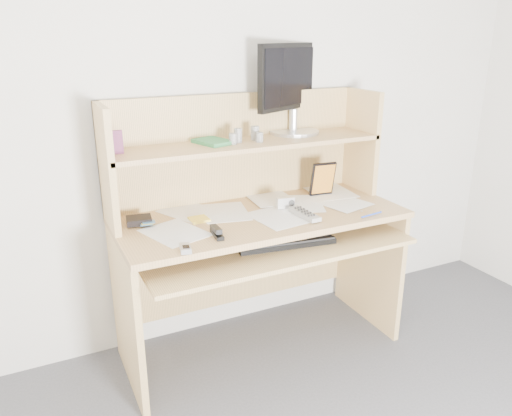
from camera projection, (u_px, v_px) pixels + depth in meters
name	position (u px, v px, depth m)	size (l,w,h in m)	color
back_wall	(234.00, 103.00, 2.54)	(3.60, 0.04, 2.50)	silver
desk	(254.00, 220.00, 2.52)	(1.40, 0.70, 1.30)	tan
paper_clutter	(261.00, 214.00, 2.43)	(1.32, 0.54, 0.01)	white
keyboard	(284.00, 240.00, 2.34)	(0.49, 0.23, 0.03)	black
tv_remote	(304.00, 214.00, 2.39)	(0.06, 0.20, 0.02)	#9A9A95
flip_phone	(185.00, 247.00, 2.01)	(0.04, 0.08, 0.02)	#B5B5B7
stapler	(217.00, 231.00, 2.16)	(0.03, 0.12, 0.04)	black
wallet	(139.00, 220.00, 2.29)	(0.11, 0.09, 0.03)	black
sticky_note_pad	(199.00, 219.00, 2.35)	(0.09, 0.09, 0.01)	yellow
digital_camera	(285.00, 202.00, 2.49)	(0.09, 0.03, 0.05)	silver
game_case	(323.00, 179.00, 2.66)	(0.13, 0.01, 0.19)	black
blue_pen	(372.00, 215.00, 2.40)	(0.01, 0.01, 0.13)	blue
card_box	(114.00, 142.00, 2.18)	(0.07, 0.02, 0.10)	maroon
shelf_book	(213.00, 142.00, 2.40)	(0.13, 0.18, 0.02)	#388E53
chip_stack_a	(233.00, 139.00, 2.38)	(0.04, 0.04, 0.05)	black
chip_stack_b	(255.00, 133.00, 2.47)	(0.04, 0.04, 0.07)	silver
chip_stack_c	(259.00, 137.00, 2.43)	(0.04, 0.04, 0.05)	black
chip_stack_d	(238.00, 135.00, 2.42)	(0.04, 0.04, 0.07)	white
monitor	(293.00, 86.00, 2.59)	(0.49, 0.29, 0.46)	silver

